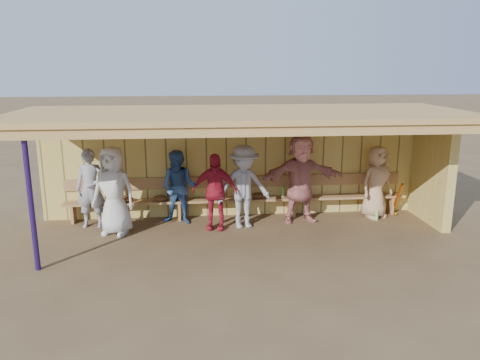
% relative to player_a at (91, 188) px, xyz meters
% --- Properties ---
extents(ground, '(90.00, 90.00, 0.00)m').
position_rel_player_a_xyz_m(ground, '(3.12, -0.75, -0.84)').
color(ground, brown).
rests_on(ground, ground).
extents(player_a, '(0.62, 0.41, 1.68)m').
position_rel_player_a_xyz_m(player_a, '(0.00, 0.00, 0.00)').
color(player_a, gray).
rests_on(player_a, ground).
extents(player_b, '(1.01, 0.80, 1.81)m').
position_rel_player_a_xyz_m(player_b, '(0.55, -0.47, 0.06)').
color(player_b, silver).
rests_on(player_b, ground).
extents(player_c, '(0.92, 0.79, 1.61)m').
position_rel_player_a_xyz_m(player_c, '(1.84, 0.06, -0.04)').
color(player_c, '#305086').
rests_on(player_c, ground).
extents(player_d, '(1.01, 0.57, 1.62)m').
position_rel_player_a_xyz_m(player_d, '(2.59, -0.38, -0.03)').
color(player_d, '#AD1B2F').
rests_on(player_d, ground).
extents(player_e, '(1.25, 0.87, 1.77)m').
position_rel_player_a_xyz_m(player_e, '(3.20, -0.33, 0.04)').
color(player_e, gray).
rests_on(player_e, ground).
extents(player_f, '(1.87, 0.79, 1.96)m').
position_rel_player_a_xyz_m(player_f, '(4.47, -0.07, 0.14)').
color(player_f, tan).
rests_on(player_f, ground).
extents(player_h, '(0.94, 0.79, 1.64)m').
position_rel_player_a_xyz_m(player_h, '(6.23, 0.06, -0.02)').
color(player_h, tan).
rests_on(player_h, ground).
extents(dugout_structure, '(8.80, 3.20, 2.50)m').
position_rel_player_a_xyz_m(dugout_structure, '(3.51, -0.06, 0.85)').
color(dugout_structure, tan).
rests_on(dugout_structure, ground).
extents(bench, '(7.60, 0.34, 0.93)m').
position_rel_player_a_xyz_m(bench, '(3.12, 0.37, -0.31)').
color(bench, '#A97A48').
rests_on(bench, ground).
extents(dugout_equipment, '(6.30, 0.62, 0.80)m').
position_rel_player_a_xyz_m(dugout_equipment, '(2.70, 0.24, -0.35)').
color(dugout_equipment, orange).
rests_on(dugout_equipment, ground).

